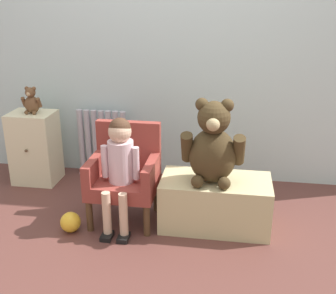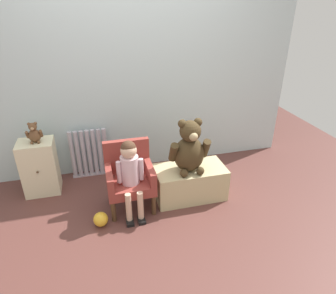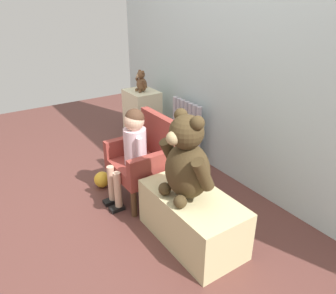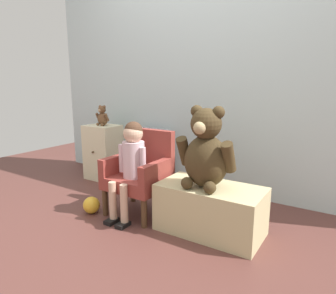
{
  "view_description": "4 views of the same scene",
  "coord_description": "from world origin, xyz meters",
  "px_view_note": "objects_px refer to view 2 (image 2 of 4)",
  "views": [
    {
      "loc": [
        0.5,
        -2.08,
        1.51
      ],
      "look_at": [
        0.09,
        0.51,
        0.53
      ],
      "focal_mm": 45.0,
      "sensor_mm": 36.0,
      "label": 1
    },
    {
      "loc": [
        -0.47,
        -2.02,
        1.92
      ],
      "look_at": [
        0.18,
        0.44,
        0.62
      ],
      "focal_mm": 32.0,
      "sensor_mm": 36.0,
      "label": 2
    },
    {
      "loc": [
        1.77,
        -0.64,
        1.5
      ],
      "look_at": [
        0.03,
        0.53,
        0.51
      ],
      "focal_mm": 35.0,
      "sensor_mm": 36.0,
      "label": 3
    },
    {
      "loc": [
        1.23,
        -1.35,
        1.03
      ],
      "look_at": [
        0.03,
        0.51,
        0.56
      ],
      "focal_mm": 32.0,
      "sensor_mm": 36.0,
      "label": 4
    }
  ],
  "objects_px": {
    "radiator": "(89,154)",
    "low_bench": "(190,182)",
    "large_teddy_bear": "(189,149)",
    "toy_ball": "(101,219)",
    "child_armchair": "(129,175)",
    "small_teddy_bear": "(34,134)",
    "child_figure": "(130,168)",
    "small_dresser": "(40,167)"
  },
  "relations": [
    {
      "from": "small_dresser",
      "to": "toy_ball",
      "type": "bearing_deg",
      "value": -51.92
    },
    {
      "from": "radiator",
      "to": "small_teddy_bear",
      "type": "distance_m",
      "value": 0.67
    },
    {
      "from": "low_bench",
      "to": "toy_ball",
      "type": "distance_m",
      "value": 0.97
    },
    {
      "from": "child_figure",
      "to": "low_bench",
      "type": "height_order",
      "value": "child_figure"
    },
    {
      "from": "radiator",
      "to": "small_dresser",
      "type": "bearing_deg",
      "value": -159.18
    },
    {
      "from": "radiator",
      "to": "large_teddy_bear",
      "type": "bearing_deg",
      "value": -36.85
    },
    {
      "from": "small_dresser",
      "to": "child_armchair",
      "type": "bearing_deg",
      "value": -28.23
    },
    {
      "from": "child_figure",
      "to": "radiator",
      "type": "bearing_deg",
      "value": 115.38
    },
    {
      "from": "radiator",
      "to": "toy_ball",
      "type": "bearing_deg",
      "value": -86.7
    },
    {
      "from": "large_teddy_bear",
      "to": "toy_ball",
      "type": "bearing_deg",
      "value": -167.84
    },
    {
      "from": "child_figure",
      "to": "small_teddy_bear",
      "type": "distance_m",
      "value": 1.06
    },
    {
      "from": "low_bench",
      "to": "large_teddy_bear",
      "type": "height_order",
      "value": "large_teddy_bear"
    },
    {
      "from": "child_figure",
      "to": "toy_ball",
      "type": "distance_m",
      "value": 0.55
    },
    {
      "from": "child_figure",
      "to": "low_bench",
      "type": "distance_m",
      "value": 0.71
    },
    {
      "from": "small_teddy_bear",
      "to": "toy_ball",
      "type": "distance_m",
      "value": 1.09
    },
    {
      "from": "large_teddy_bear",
      "to": "toy_ball",
      "type": "distance_m",
      "value": 1.06
    },
    {
      "from": "small_dresser",
      "to": "child_figure",
      "type": "xyz_separation_m",
      "value": [
        0.88,
        -0.58,
        0.2
      ]
    },
    {
      "from": "small_dresser",
      "to": "low_bench",
      "type": "height_order",
      "value": "small_dresser"
    },
    {
      "from": "child_armchair",
      "to": "large_teddy_bear",
      "type": "height_order",
      "value": "large_teddy_bear"
    },
    {
      "from": "child_armchair",
      "to": "large_teddy_bear",
      "type": "bearing_deg",
      "value": -5.04
    },
    {
      "from": "child_armchair",
      "to": "child_figure",
      "type": "distance_m",
      "value": 0.19
    },
    {
      "from": "large_teddy_bear",
      "to": "small_teddy_bear",
      "type": "distance_m",
      "value": 1.55
    },
    {
      "from": "radiator",
      "to": "low_bench",
      "type": "xyz_separation_m",
      "value": [
        0.99,
        -0.69,
        -0.12
      ]
    },
    {
      "from": "radiator",
      "to": "small_dresser",
      "type": "xyz_separation_m",
      "value": [
        -0.51,
        -0.2,
        0.01
      ]
    },
    {
      "from": "small_dresser",
      "to": "large_teddy_bear",
      "type": "relative_size",
      "value": 1.07
    },
    {
      "from": "small_teddy_bear",
      "to": "toy_ball",
      "type": "relative_size",
      "value": 1.59
    },
    {
      "from": "child_armchair",
      "to": "small_teddy_bear",
      "type": "bearing_deg",
      "value": 151.64
    },
    {
      "from": "radiator",
      "to": "child_figure",
      "type": "height_order",
      "value": "child_figure"
    },
    {
      "from": "child_figure",
      "to": "large_teddy_bear",
      "type": "xyz_separation_m",
      "value": [
        0.59,
        0.06,
        0.09
      ]
    },
    {
      "from": "large_teddy_bear",
      "to": "small_teddy_bear",
      "type": "xyz_separation_m",
      "value": [
        -1.46,
        0.52,
        0.1
      ]
    },
    {
      "from": "large_teddy_bear",
      "to": "small_dresser",
      "type": "bearing_deg",
      "value": 160.37
    },
    {
      "from": "small_teddy_bear",
      "to": "toy_ball",
      "type": "height_order",
      "value": "small_teddy_bear"
    },
    {
      "from": "low_bench",
      "to": "large_teddy_bear",
      "type": "bearing_deg",
      "value": -130.33
    },
    {
      "from": "radiator",
      "to": "small_dresser",
      "type": "distance_m",
      "value": 0.55
    },
    {
      "from": "child_armchair",
      "to": "child_figure",
      "type": "relative_size",
      "value": 0.89
    },
    {
      "from": "child_armchair",
      "to": "toy_ball",
      "type": "height_order",
      "value": "child_armchair"
    },
    {
      "from": "toy_ball",
      "to": "child_armchair",
      "type": "bearing_deg",
      "value": 38.11
    },
    {
      "from": "child_armchair",
      "to": "small_teddy_bear",
      "type": "relative_size",
      "value": 3.1
    },
    {
      "from": "toy_ball",
      "to": "radiator",
      "type": "bearing_deg",
      "value": 93.3
    },
    {
      "from": "child_figure",
      "to": "small_teddy_bear",
      "type": "xyz_separation_m",
      "value": [
        -0.87,
        0.58,
        0.19
      ]
    },
    {
      "from": "small_dresser",
      "to": "large_teddy_bear",
      "type": "bearing_deg",
      "value": -19.63
    },
    {
      "from": "low_bench",
      "to": "small_teddy_bear",
      "type": "xyz_separation_m",
      "value": [
        -1.49,
        0.49,
        0.52
      ]
    }
  ]
}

